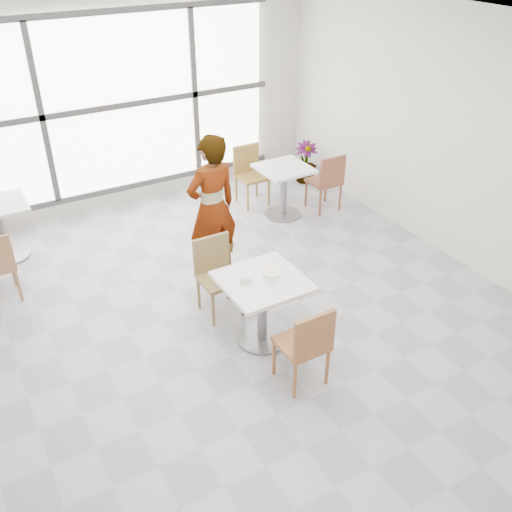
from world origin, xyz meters
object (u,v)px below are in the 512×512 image
bg_chair_right_near (327,179)px  coffee_cup (245,280)px  chair_near (307,343)px  chair_far (216,270)px  bg_table_right (284,184)px  person (212,208)px  bg_chair_right_far (250,171)px  main_table (262,299)px  oatmeal_bowl (271,275)px  plant_right (305,162)px  bg_table_left (1,223)px

bg_chair_right_near → coffee_cup: bearing=39.3°
chair_near → chair_far: size_ratio=1.00×
coffee_cup → bg_table_right: coffee_cup is taller
bg_table_right → bg_chair_right_near: 0.66m
person → bg_table_right: person is taller
chair_far → bg_chair_right_near: (2.48, 1.37, 0.00)m
bg_table_right → bg_chair_right_far: bearing=106.4°
main_table → bg_chair_right_far: (1.51, 2.94, -0.02)m
coffee_cup → bg_chair_right_far: size_ratio=0.18×
chair_far → coffee_cup: 0.74m
oatmeal_bowl → plant_right: (2.59, 3.16, -0.46)m
main_table → person: person is taller
plant_right → oatmeal_bowl: bearing=-129.3°
bg_table_left → plant_right: 4.65m
bg_chair_right_far → person: bearing=-131.6°
chair_far → person: 0.83m
person → bg_table_left: person is taller
plant_right → bg_table_right: bearing=-138.6°
main_table → chair_far: bearing=101.6°
oatmeal_bowl → coffee_cup: oatmeal_bowl is taller
main_table → bg_table_right: 2.85m
chair_near → bg_table_right: size_ratio=1.16×
chair_far → oatmeal_bowl: bearing=-73.5°
bg_table_left → chair_near: bearing=-62.4°
person → chair_far: bearing=59.2°
person → bg_table_left: size_ratio=2.36×
bg_table_right → oatmeal_bowl: bearing=-125.1°
chair_far → oatmeal_bowl: chair_far is taller
bg_table_left → bg_table_right: bearing=-11.9°
bg_table_right → bg_chair_right_near: (0.63, -0.19, 0.01)m
oatmeal_bowl → plant_right: oatmeal_bowl is taller
chair_near → oatmeal_bowl: 0.79m
chair_far → person: bearing=65.9°
chair_near → oatmeal_bowl: chair_near is taller
bg_table_right → bg_chair_right_far: size_ratio=0.86×
oatmeal_bowl → plant_right: 4.11m
person → bg_table_left: bearing=-44.7°
oatmeal_bowl → plant_right: size_ratio=0.32×
bg_chair_right_far → plant_right: bearing=9.8°
chair_near → bg_chair_right_far: (1.49, 3.69, 0.00)m
plant_right → bg_chair_right_near: bearing=-107.6°
chair_near → bg_table_right: 3.48m
main_table → bg_chair_right_near: 3.14m
coffee_cup → plant_right: bearing=47.5°
bg_chair_right_far → bg_table_left: bearing=177.9°
bg_table_right → bg_table_left: bearing=168.1°
chair_far → bg_chair_right_far: (1.66, 2.21, 0.00)m
main_table → bg_table_left: same height
chair_far → bg_table_right: chair_far is taller
bg_chair_right_near → person: bearing=17.8°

